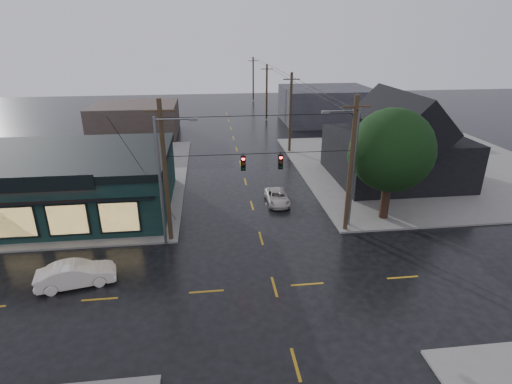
{
  "coord_description": "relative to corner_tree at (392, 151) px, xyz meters",
  "views": [
    {
      "loc": [
        -3.45,
        -19.56,
        14.04
      ],
      "look_at": [
        -0.39,
        5.87,
        3.73
      ],
      "focal_mm": 28.0,
      "sensor_mm": 36.0,
      "label": 1
    }
  ],
  "objects": [
    {
      "name": "sidewalk_ne",
      "position": [
        9.78,
        11.88,
        -5.62
      ],
      "size": [
        28.0,
        28.0,
        0.15
      ],
      "primitive_type": "cube",
      "color": "slate",
      "rests_on": "ground"
    },
    {
      "name": "suv_silver",
      "position": [
        -7.96,
        4.16,
        -5.14
      ],
      "size": [
        1.85,
        4.0,
        1.11
      ],
      "primitive_type": "imported",
      "rotation": [
        0.0,
        0.0,
        0.0
      ],
      "color": "#B9B4AB",
      "rests_on": "ground"
    },
    {
      "name": "utility_pole_far_b",
      "position": [
        -3.72,
        39.88,
        -5.69
      ],
      "size": [
        2.0,
        0.32,
        9.15
      ],
      "primitive_type": null,
      "color": "#322516",
      "rests_on": "ground"
    },
    {
      "name": "span_signal_assembly",
      "position": [
        -10.13,
        -1.62,
        0.01
      ],
      "size": [
        13.0,
        0.48,
        1.23
      ],
      "color": "black",
      "rests_on": "ground"
    },
    {
      "name": "ne_building",
      "position": [
        4.78,
        8.88,
        -1.22
      ],
      "size": [
        12.6,
        11.6,
        8.75
      ],
      "color": "black",
      "rests_on": "ground"
    },
    {
      "name": "corner_tree",
      "position": [
        0.0,
        0.0,
        0.0
      ],
      "size": [
        6.4,
        6.4,
        8.77
      ],
      "color": "black",
      "rests_on": "ground"
    },
    {
      "name": "utility_pole_nw",
      "position": [
        -16.72,
        -1.62,
        -5.69
      ],
      "size": [
        2.0,
        0.32,
        10.15
      ],
      "primitive_type": null,
      "color": "#322516",
      "rests_on": "ground"
    },
    {
      "name": "utility_pole_ne",
      "position": [
        -3.72,
        -1.62,
        -5.69
      ],
      "size": [
        2.0,
        0.32,
        10.15
      ],
      "primitive_type": null,
      "color": "#322516",
      "rests_on": "ground"
    },
    {
      "name": "streetlight_ne",
      "position": [
        -3.22,
        -0.92,
        -5.69
      ],
      "size": [
        5.4,
        0.3,
        9.15
      ],
      "primitive_type": null,
      "color": "slate",
      "rests_on": "ground"
    },
    {
      "name": "pizza_shop",
      "position": [
        -25.22,
        4.82,
        -3.13
      ],
      "size": [
        16.3,
        12.34,
        4.9
      ],
      "color": "black",
      "rests_on": "ground"
    },
    {
      "name": "bg_building_west",
      "position": [
        -24.22,
        31.88,
        -3.49
      ],
      "size": [
        12.0,
        10.0,
        4.4
      ],
      "primitive_type": "cube",
      "color": "#362B27",
      "rests_on": "ground"
    },
    {
      "name": "ground_plane",
      "position": [
        -10.22,
        -8.12,
        -5.69
      ],
      "size": [
        160.0,
        160.0,
        0.0
      ],
      "primitive_type": "plane",
      "color": "black"
    },
    {
      "name": "utility_pole_far_a",
      "position": [
        -3.72,
        19.88,
        -5.69
      ],
      "size": [
        2.0,
        0.32,
        9.65
      ],
      "primitive_type": null,
      "color": "#322516",
      "rests_on": "ground"
    },
    {
      "name": "sedan_cream",
      "position": [
        -21.85,
        -6.5,
        -4.96
      ],
      "size": [
        4.66,
        2.44,
        1.46
      ],
      "primitive_type": "imported",
      "rotation": [
        0.0,
        0.0,
        1.78
      ],
      "color": "white",
      "rests_on": "ground"
    },
    {
      "name": "bg_building_east",
      "position": [
        5.78,
        36.88,
        -2.89
      ],
      "size": [
        14.0,
        12.0,
        5.6
      ],
      "primitive_type": "cube",
      "color": "#2C2C31",
      "rests_on": "ground"
    },
    {
      "name": "sidewalk_nw",
      "position": [
        -30.22,
        11.88,
        -5.62
      ],
      "size": [
        28.0,
        28.0,
        0.15
      ],
      "primitive_type": "cube",
      "color": "slate",
      "rests_on": "ground"
    },
    {
      "name": "utility_pole_far_c",
      "position": [
        -3.72,
        59.88,
        -5.69
      ],
      "size": [
        2.0,
        0.32,
        9.15
      ],
      "primitive_type": null,
      "color": "#322516",
      "rests_on": "ground"
    },
    {
      "name": "streetlight_nw",
      "position": [
        -17.02,
        -2.32,
        -5.69
      ],
      "size": [
        5.4,
        0.3,
        9.15
      ],
      "primitive_type": null,
      "color": "slate",
      "rests_on": "ground"
    }
  ]
}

